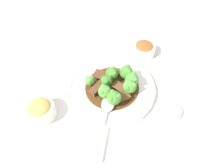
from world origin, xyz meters
name	(u,v)px	position (x,y,z in m)	size (l,w,h in m)	color
ground_plane	(112,90)	(0.00, 0.00, 0.00)	(4.00, 4.00, 0.00)	silver
main_plate	(112,88)	(0.00, 0.00, 0.01)	(0.30, 0.30, 0.02)	white
beef_strip_0	(102,76)	(0.03, 0.05, 0.02)	(0.05, 0.07, 0.01)	#56331E
beef_strip_1	(121,97)	(-0.04, -0.05, 0.03)	(0.06, 0.06, 0.01)	brown
beef_strip_2	(114,71)	(0.07, 0.02, 0.02)	(0.03, 0.05, 0.01)	brown
beef_strip_3	(117,86)	(0.01, -0.02, 0.02)	(0.05, 0.07, 0.01)	brown
beef_strip_4	(97,88)	(-0.03, 0.04, 0.03)	(0.07, 0.04, 0.02)	#56331E
broccoli_floret_0	(112,73)	(0.03, 0.01, 0.05)	(0.04, 0.04, 0.05)	#7FA84C
broccoli_floret_1	(105,91)	(-0.05, 0.01, 0.05)	(0.04, 0.04, 0.05)	#8EB756
broccoli_floret_2	(90,81)	(-0.02, 0.08, 0.04)	(0.03, 0.03, 0.04)	#8EB756
broccoli_floret_3	(126,72)	(0.05, -0.03, 0.05)	(0.05, 0.05, 0.06)	#7FA84C
broccoli_floret_4	(114,98)	(-0.06, -0.03, 0.05)	(0.05, 0.05, 0.05)	#8EB756
broccoli_floret_5	(107,81)	(0.00, 0.02, 0.05)	(0.04, 0.04, 0.05)	#7FA84C
broccoli_floret_6	(132,79)	(0.03, -0.06, 0.05)	(0.05, 0.05, 0.05)	#7FA84C
broccoli_floret_7	(129,87)	(0.00, -0.06, 0.05)	(0.05, 0.05, 0.05)	#7FA84C
serving_spoon	(107,109)	(-0.09, -0.02, 0.03)	(0.22, 0.06, 0.01)	silver
side_bowl_kimchi	(144,48)	(0.22, -0.06, 0.02)	(0.09, 0.09, 0.05)	white
side_bowl_appetizer	(40,109)	(-0.17, 0.18, 0.03)	(0.09, 0.09, 0.06)	white
sauce_dish	(172,111)	(-0.02, -0.21, 0.01)	(0.07, 0.07, 0.01)	white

